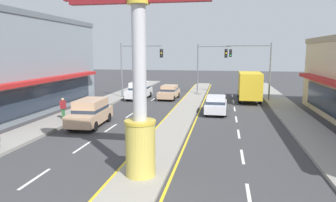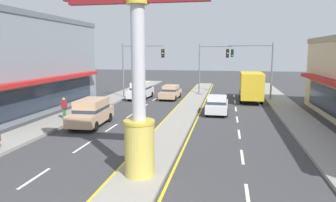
% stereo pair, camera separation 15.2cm
% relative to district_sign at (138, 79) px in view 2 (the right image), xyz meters
% --- Properties ---
extents(median_strip, '(2.13, 52.00, 0.14)m').
position_rel_district_sign_xyz_m(median_strip, '(0.00, 12.34, -4.12)').
color(median_strip, gray).
rests_on(median_strip, ground).
extents(sidewalk_left, '(2.62, 60.00, 0.18)m').
position_rel_district_sign_xyz_m(sidewalk_left, '(-8.97, 10.34, -4.10)').
color(sidewalk_left, gray).
rests_on(sidewalk_left, ground).
extents(sidewalk_right, '(2.62, 60.00, 0.18)m').
position_rel_district_sign_xyz_m(sidewalk_right, '(8.97, 10.34, -4.10)').
color(sidewalk_right, gray).
rests_on(sidewalk_right, ground).
extents(lane_markings, '(8.87, 52.00, 0.01)m').
position_rel_district_sign_xyz_m(lane_markings, '(0.00, 10.99, -4.18)').
color(lane_markings, silver).
rests_on(lane_markings, ground).
extents(district_sign, '(6.13, 1.30, 8.51)m').
position_rel_district_sign_xyz_m(district_sign, '(0.00, 0.00, 0.00)').
color(district_sign, gold).
rests_on(district_sign, median_strip).
extents(storefront_left, '(7.99, 19.63, 8.39)m').
position_rel_district_sign_xyz_m(storefront_left, '(-14.99, 11.76, 0.01)').
color(storefront_left, gray).
rests_on(storefront_left, ground).
extents(traffic_light_left_side, '(4.86, 0.46, 6.20)m').
position_rel_district_sign_xyz_m(traffic_light_left_side, '(-6.30, 21.18, 0.06)').
color(traffic_light_left_side, slate).
rests_on(traffic_light_left_side, ground).
extents(traffic_light_right_side, '(4.86, 0.46, 6.20)m').
position_rel_district_sign_xyz_m(traffic_light_right_side, '(6.30, 21.84, 0.06)').
color(traffic_light_right_side, slate).
rests_on(traffic_light_right_side, ground).
extents(traffic_light_median_far, '(4.20, 0.46, 6.20)m').
position_rel_district_sign_xyz_m(traffic_light_median_far, '(1.53, 26.55, 0.01)').
color(traffic_light_median_far, slate).
rests_on(traffic_light_median_far, ground).
extents(suv_near_right_lane, '(2.04, 4.64, 1.90)m').
position_rel_district_sign_xyz_m(suv_near_right_lane, '(-6.01, 21.16, -3.20)').
color(suv_near_right_lane, white).
rests_on(suv_near_right_lane, ground).
extents(box_truck_far_right_lane, '(2.31, 6.93, 3.12)m').
position_rel_district_sign_xyz_m(box_truck_far_right_lane, '(5.99, 21.73, -2.49)').
color(box_truck_far_right_lane, '#4C5156').
rests_on(box_truck_far_right_lane, ground).
extents(sedan_near_left_lane, '(1.88, 4.32, 1.53)m').
position_rel_district_sign_xyz_m(sedan_near_left_lane, '(2.71, 14.40, -3.40)').
color(sedan_near_left_lane, silver).
rests_on(sedan_near_left_lane, ground).
extents(sedan_mid_left_lane, '(1.96, 4.36, 1.53)m').
position_rel_district_sign_xyz_m(sedan_mid_left_lane, '(-2.71, 21.71, -3.40)').
color(sedan_mid_left_lane, tan).
rests_on(sedan_mid_left_lane, ground).
extents(suv_far_left_oncoming, '(2.14, 4.69, 1.90)m').
position_rel_district_sign_xyz_m(suv_far_left_oncoming, '(-6.02, 8.30, -3.20)').
color(suv_far_left_oncoming, tan).
rests_on(suv_far_left_oncoming, ground).
extents(pedestrian_far_side, '(0.42, 0.26, 1.65)m').
position_rel_district_sign_xyz_m(pedestrian_far_side, '(-8.61, 9.13, -3.07)').
color(pedestrian_far_side, '#336B3D').
rests_on(pedestrian_far_side, sidewalk_left).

